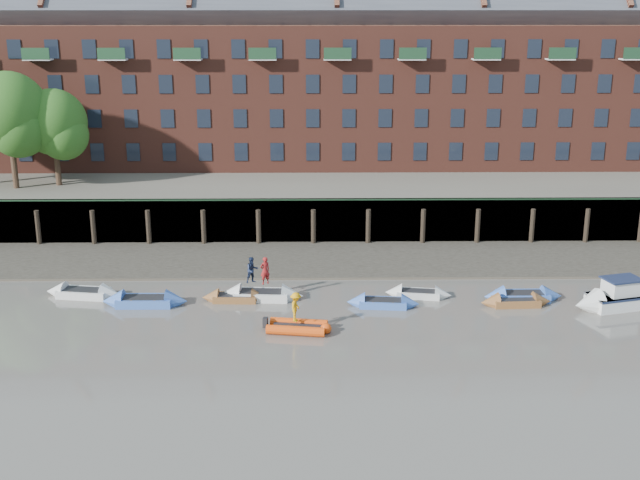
{
  "coord_description": "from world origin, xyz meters",
  "views": [
    {
      "loc": [
        -2.24,
        -34.45,
        16.98
      ],
      "look_at": [
        -1.65,
        12.0,
        3.2
      ],
      "focal_mm": 45.0,
      "sensor_mm": 36.0,
      "label": 1
    }
  ],
  "objects_px": {
    "person_rower_a": "(265,271)",
    "person_rib_crew": "(296,307)",
    "rowboat_0": "(84,293)",
    "rib_tender": "(300,327)",
    "rowboat_3": "(262,295)",
    "motor_launch": "(612,299)",
    "rowboat_4": "(383,303)",
    "rowboat_5": "(418,294)",
    "rowboat_6": "(516,302)",
    "rowboat_2": "(235,298)",
    "person_rower_b": "(252,270)",
    "rowboat_1": "(145,301)",
    "rowboat_7": "(523,296)"
  },
  "relations": [
    {
      "from": "rowboat_6",
      "to": "motor_launch",
      "type": "xyz_separation_m",
      "value": [
        5.43,
        -0.5,
        0.37
      ]
    },
    {
      "from": "motor_launch",
      "to": "person_rib_crew",
      "type": "relative_size",
      "value": 3.56
    },
    {
      "from": "person_rower_a",
      "to": "person_rib_crew",
      "type": "distance_m",
      "value": 5.17
    },
    {
      "from": "motor_launch",
      "to": "rib_tender",
      "type": "bearing_deg",
      "value": -5.2
    },
    {
      "from": "rowboat_4",
      "to": "person_rower_b",
      "type": "relative_size",
      "value": 2.73
    },
    {
      "from": "rowboat_1",
      "to": "motor_launch",
      "type": "xyz_separation_m",
      "value": [
        27.11,
        -0.79,
        0.32
      ]
    },
    {
      "from": "rowboat_0",
      "to": "person_rib_crew",
      "type": "distance_m",
      "value": 13.97
    },
    {
      "from": "rowboat_5",
      "to": "person_rower_b",
      "type": "xyz_separation_m",
      "value": [
        -9.93,
        -0.05,
        1.56
      ]
    },
    {
      "from": "rowboat_4",
      "to": "rowboat_1",
      "type": "bearing_deg",
      "value": -175.79
    },
    {
      "from": "person_rower_a",
      "to": "rowboat_2",
      "type": "bearing_deg",
      "value": -21.34
    },
    {
      "from": "rowboat_6",
      "to": "motor_launch",
      "type": "bearing_deg",
      "value": -8.07
    },
    {
      "from": "rowboat_7",
      "to": "person_rib_crew",
      "type": "distance_m",
      "value": 14.19
    },
    {
      "from": "rowboat_3",
      "to": "rowboat_7",
      "type": "height_order",
      "value": "rowboat_3"
    },
    {
      "from": "rowboat_0",
      "to": "motor_launch",
      "type": "distance_m",
      "value": 31.15
    },
    {
      "from": "rowboat_7",
      "to": "person_rower_a",
      "type": "xyz_separation_m",
      "value": [
        -15.32,
        0.31,
        1.57
      ]
    },
    {
      "from": "rowboat_7",
      "to": "rowboat_1",
      "type": "bearing_deg",
      "value": -179.61
    },
    {
      "from": "rowboat_5",
      "to": "rowboat_6",
      "type": "xyz_separation_m",
      "value": [
        5.52,
        -1.47,
        0.01
      ]
    },
    {
      "from": "rowboat_7",
      "to": "rowboat_3",
      "type": "bearing_deg",
      "value": 177.64
    },
    {
      "from": "rowboat_0",
      "to": "rib_tender",
      "type": "xyz_separation_m",
      "value": [
        13.06,
        -5.47,
        0.02
      ]
    },
    {
      "from": "rowboat_5",
      "to": "motor_launch",
      "type": "distance_m",
      "value": 11.13
    },
    {
      "from": "rowboat_7",
      "to": "person_rower_b",
      "type": "xyz_separation_m",
      "value": [
        -16.09,
        0.55,
        1.53
      ]
    },
    {
      "from": "rowboat_3",
      "to": "person_rower_b",
      "type": "bearing_deg",
      "value": 163.52
    },
    {
      "from": "rowboat_0",
      "to": "rib_tender",
      "type": "height_order",
      "value": "rowboat_0"
    },
    {
      "from": "rowboat_5",
      "to": "rowboat_6",
      "type": "height_order",
      "value": "rowboat_6"
    },
    {
      "from": "rowboat_2",
      "to": "person_rower_b",
      "type": "xyz_separation_m",
      "value": [
        1.01,
        0.5,
        1.56
      ]
    },
    {
      "from": "rowboat_4",
      "to": "rowboat_6",
      "type": "xyz_separation_m",
      "value": [
        7.78,
        0.08,
        -0.0
      ]
    },
    {
      "from": "rowboat_1",
      "to": "person_rower_a",
      "type": "distance_m",
      "value": 7.22
    },
    {
      "from": "rowboat_3",
      "to": "motor_launch",
      "type": "bearing_deg",
      "value": -0.66
    },
    {
      "from": "rowboat_0",
      "to": "rowboat_4",
      "type": "bearing_deg",
      "value": 2.99
    },
    {
      "from": "rowboat_1",
      "to": "rowboat_6",
      "type": "distance_m",
      "value": 21.69
    },
    {
      "from": "rowboat_7",
      "to": "person_rower_a",
      "type": "bearing_deg",
      "value": 177.76
    },
    {
      "from": "rowboat_0",
      "to": "rowboat_3",
      "type": "xyz_separation_m",
      "value": [
        10.72,
        -0.53,
        0.02
      ]
    },
    {
      "from": "rowboat_0",
      "to": "rowboat_2",
      "type": "relative_size",
      "value": 1.22
    },
    {
      "from": "person_rower_a",
      "to": "motor_launch",
      "type": "bearing_deg",
      "value": 145.7
    },
    {
      "from": "person_rower_b",
      "to": "rowboat_1",
      "type": "bearing_deg",
      "value": 164.06
    },
    {
      "from": "rowboat_4",
      "to": "rowboat_7",
      "type": "bearing_deg",
      "value": 12.17
    },
    {
      "from": "rowboat_3",
      "to": "motor_launch",
      "type": "height_order",
      "value": "motor_launch"
    },
    {
      "from": "rowboat_2",
      "to": "person_rib_crew",
      "type": "distance_m",
      "value": 5.95
    },
    {
      "from": "rowboat_5",
      "to": "rowboat_6",
      "type": "distance_m",
      "value": 5.71
    },
    {
      "from": "person_rib_crew",
      "to": "rowboat_4",
      "type": "bearing_deg",
      "value": -43.93
    },
    {
      "from": "rowboat_5",
      "to": "motor_launch",
      "type": "relative_size",
      "value": 0.71
    },
    {
      "from": "rowboat_5",
      "to": "motor_launch",
      "type": "bearing_deg",
      "value": -0.82
    },
    {
      "from": "motor_launch",
      "to": "person_rib_crew",
      "type": "xyz_separation_m",
      "value": [
        -18.22,
        -3.11,
        0.79
      ]
    },
    {
      "from": "rib_tender",
      "to": "rowboat_5",
      "type": "bearing_deg",
      "value": 45.24
    },
    {
      "from": "rowboat_5",
      "to": "person_rower_a",
      "type": "xyz_separation_m",
      "value": [
        -9.16,
        -0.29,
        1.61
      ]
    },
    {
      "from": "rowboat_4",
      "to": "person_rower_a",
      "type": "distance_m",
      "value": 7.2
    },
    {
      "from": "rowboat_2",
      "to": "rowboat_5",
      "type": "xyz_separation_m",
      "value": [
        10.95,
        0.55,
        0.0
      ]
    },
    {
      "from": "rowboat_4",
      "to": "rib_tender",
      "type": "relative_size",
      "value": 1.23
    },
    {
      "from": "rowboat_1",
      "to": "person_rower_a",
      "type": "xyz_separation_m",
      "value": [
        7.0,
        0.88,
        1.56
      ]
    },
    {
      "from": "rowboat_5",
      "to": "rib_tender",
      "type": "distance_m",
      "value": 8.77
    }
  ]
}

